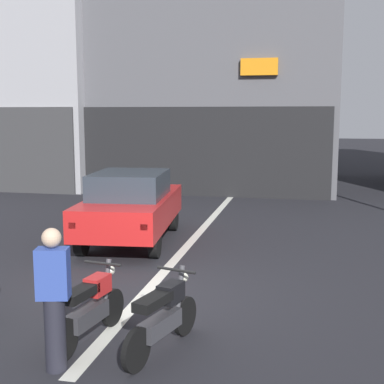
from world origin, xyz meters
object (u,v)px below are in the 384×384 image
object	(u,v)px
car_red_crossing_near	(131,204)
person_by_motorcycles	(54,299)
motorcycle_red_row_leftmost	(90,308)
motorcycle_black_row_left_mid	(163,316)

from	to	relation	value
car_red_crossing_near	person_by_motorcycles	distance (m)	6.10
car_red_crossing_near	motorcycle_red_row_leftmost	world-z (taller)	car_red_crossing_near
motorcycle_black_row_left_mid	person_by_motorcycles	world-z (taller)	person_by_motorcycles
motorcycle_red_row_leftmost	person_by_motorcycles	xyz separation A→B (m)	(-0.09, -0.80, 0.40)
motorcycle_red_row_leftmost	car_red_crossing_near	bearing A→B (deg)	102.90
motorcycle_black_row_left_mid	person_by_motorcycles	bearing A→B (deg)	-146.36
motorcycle_black_row_left_mid	person_by_motorcycles	xyz separation A→B (m)	(-1.08, -0.72, 0.40)
motorcycle_red_row_leftmost	motorcycle_black_row_left_mid	size ratio (longest dim) A/B	1.02
person_by_motorcycles	motorcycle_black_row_left_mid	bearing A→B (deg)	33.64
motorcycle_red_row_leftmost	motorcycle_black_row_left_mid	xyz separation A→B (m)	(0.99, -0.08, 0.00)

